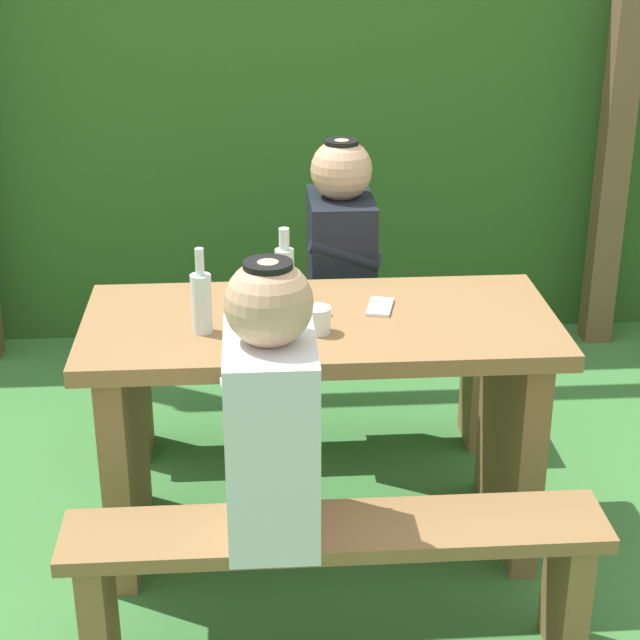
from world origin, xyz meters
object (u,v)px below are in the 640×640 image
at_px(bottle_right, 201,301).
at_px(cell_phone, 380,307).
at_px(bench_far, 309,368).
at_px(drinking_glass, 317,320).
at_px(person_white_shirt, 271,411).
at_px(bench_near, 336,565).
at_px(person_black_coat, 341,249).
at_px(bottle_left, 285,276).
at_px(picnic_table, 320,393).

bearing_deg(bottle_right, cell_phone, 14.99).
xyz_separation_m(bench_far, drinking_glass, (-0.02, -0.70, 0.49)).
xyz_separation_m(person_white_shirt, cell_phone, (0.35, 0.65, -0.00)).
height_order(bench_far, cell_phone, cell_phone).
bearing_deg(drinking_glass, bench_near, -88.19).
height_order(person_black_coat, drinking_glass, person_black_coat).
height_order(bench_near, person_black_coat, person_black_coat).
relative_size(bench_near, bench_far, 1.00).
height_order(bench_near, bench_far, same).
xyz_separation_m(person_black_coat, bottle_left, (-0.21, -0.51, 0.10)).
distance_m(bench_near, person_black_coat, 1.27).
height_order(person_black_coat, cell_phone, person_black_coat).
bearing_deg(person_white_shirt, drinking_glass, 73.32).
relative_size(bottle_right, cell_phone, 1.80).
bearing_deg(drinking_glass, person_black_coat, 79.49).
distance_m(person_black_coat, bottle_right, 0.82).
height_order(bench_far, person_black_coat, person_black_coat).
bearing_deg(cell_phone, drinking_glass, -126.59).
bearing_deg(cell_phone, bottle_right, -151.28).
bearing_deg(bottle_left, drinking_glass, -65.59).
height_order(person_white_shirt, cell_phone, person_white_shirt).
xyz_separation_m(picnic_table, bench_near, (0.00, -0.59, -0.20)).
bearing_deg(bottle_left, picnic_table, -38.81).
relative_size(drinking_glass, bottle_right, 0.31).
distance_m(bottle_right, cell_phone, 0.55).
bearing_deg(cell_phone, bottle_left, -170.16).
distance_m(person_white_shirt, cell_phone, 0.74).
distance_m(bench_near, person_white_shirt, 0.48).
xyz_separation_m(drinking_glass, bottle_right, (-0.33, 0.03, 0.06)).
bearing_deg(bench_far, person_white_shirt, -97.72).
distance_m(person_black_coat, drinking_glass, 0.71).
distance_m(drinking_glass, bottle_right, 0.33).
height_order(drinking_glass, bottle_left, bottle_left).
xyz_separation_m(picnic_table, person_white_shirt, (-0.16, -0.59, 0.25)).
bearing_deg(cell_phone, picnic_table, -148.11).
bearing_deg(drinking_glass, bottle_left, 114.41).
height_order(bench_near, drinking_glass, drinking_glass).
bearing_deg(drinking_glass, person_white_shirt, -106.68).
distance_m(bench_near, drinking_glass, 0.69).
xyz_separation_m(bottle_left, cell_phone, (0.29, -0.02, -0.10)).
xyz_separation_m(bench_far, bottle_right, (-0.34, -0.67, 0.55)).
relative_size(person_black_coat, cell_phone, 5.14).
relative_size(picnic_table, cell_phone, 10.00).
relative_size(drinking_glass, bottle_left, 0.31).
bearing_deg(bench_far, bottle_left, -101.04).
relative_size(bottle_left, bottle_right, 1.00).
bearing_deg(cell_phone, person_black_coat, 111.50).
relative_size(picnic_table, bottle_left, 5.53).
bearing_deg(bench_near, person_black_coat, 84.51).
xyz_separation_m(drinking_glass, cell_phone, (0.20, 0.17, -0.03)).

